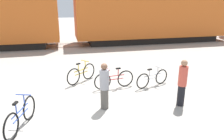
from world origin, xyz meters
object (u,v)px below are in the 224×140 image
bicycle_yellow (81,74)px  bicycle_silver (152,78)px  bicycle_maroon (114,80)px  person_in_red (182,83)px  bicycle_blue (21,116)px  person_in_grey (104,86)px  freight_train (66,9)px

bicycle_yellow → bicycle_silver: bearing=-22.3°
bicycle_silver → bicycle_maroon: bicycle_maroon is taller
person_in_red → bicycle_blue: bearing=-83.7°
bicycle_maroon → person_in_red: 2.84m
person_in_grey → bicycle_silver: bearing=49.4°
bicycle_maroon → freight_train: bearing=99.2°
freight_train → bicycle_yellow: freight_train is taller
bicycle_blue → person_in_grey: size_ratio=1.08×
freight_train → person_in_grey: bearing=-85.9°
bicycle_blue → bicycle_silver: bearing=23.9°
bicycle_blue → bicycle_maroon: (3.31, 2.35, -0.02)m
bicycle_silver → bicycle_yellow: 3.16m
bicycle_blue → person_in_red: person_in_red is taller
bicycle_silver → bicycle_blue: bearing=-156.1°
bicycle_yellow → person_in_grey: (0.53, -2.71, 0.42)m
bicycle_blue → bicycle_yellow: (2.04, 3.39, -0.00)m
bicycle_maroon → person_in_grey: person_in_grey is taller
bicycle_silver → bicycle_blue: size_ratio=0.94×
bicycle_silver → bicycle_blue: 5.43m
bicycle_silver → bicycle_blue: (-4.96, -2.20, 0.04)m
freight_train → person_in_red: freight_train is taller
person_in_red → person_in_grey: size_ratio=1.03×
person_in_grey → bicycle_blue: bearing=-148.1°
freight_train → bicycle_silver: bearing=-71.7°
bicycle_yellow → person_in_grey: bearing=-78.9°
bicycle_maroon → bicycle_yellow: 1.64m
freight_train → bicycle_maroon: freight_train is taller
bicycle_blue → bicycle_maroon: 4.06m
bicycle_silver → bicycle_maroon: bearing=174.5°
bicycle_blue → person_in_red: bearing=3.4°
bicycle_yellow → person_in_red: size_ratio=0.82×
bicycle_silver → person_in_grey: bearing=-147.6°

